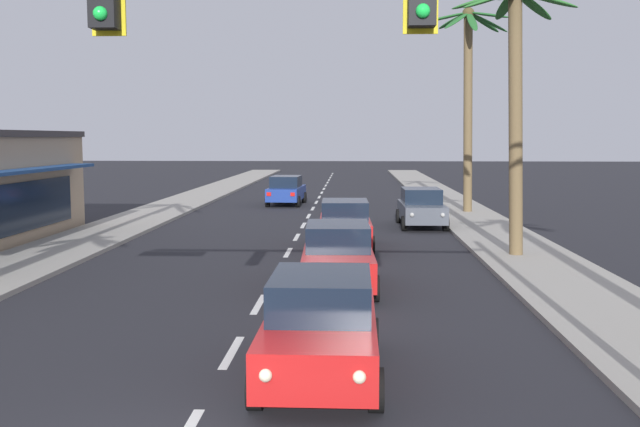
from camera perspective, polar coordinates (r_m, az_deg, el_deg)
sidewalk_right at (r=28.75m, az=13.86°, el=-1.76°), size 3.20×110.00×0.14m
sidewalk_left at (r=29.91m, az=-16.91°, el=-1.55°), size 3.20×110.00×0.14m
lane_markings at (r=28.94m, az=-0.92°, el=-1.66°), size 4.28×89.13×0.01m
traffic_signal_mast at (r=8.84m, az=8.61°, el=13.58°), size 11.70×0.41×7.10m
sedan_lead_at_stop_bar at (r=11.79m, az=0.06°, el=-8.88°), size 1.97×4.46×1.68m
sedan_third_in_queue at (r=18.51m, az=1.42°, el=-3.39°), size 2.05×4.49×1.68m
sedan_fifth_in_queue at (r=25.32m, az=1.98°, el=-0.84°), size 2.03×4.48×1.68m
sedan_oncoming_far at (r=41.60m, az=-2.68°, el=1.87°), size 2.13×4.52×1.68m
sedan_parked_nearest_kerb at (r=31.62m, az=8.03°, el=0.49°), size 2.00×4.47×1.68m
palm_right_second at (r=23.78m, az=15.21°, el=10.34°), size 3.92×3.78×8.67m
palm_right_third at (r=37.29m, az=11.68°, el=10.44°), size 4.17×4.05×10.30m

